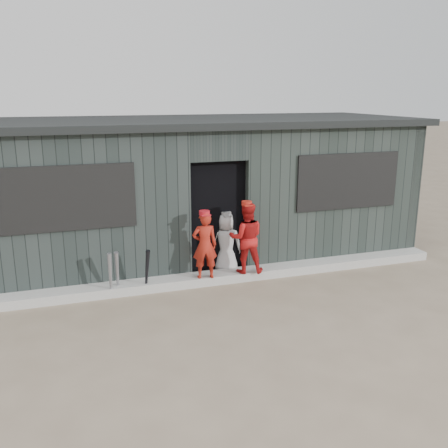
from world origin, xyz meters
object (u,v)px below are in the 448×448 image
object	(u,v)px
bat_right	(147,271)
player_grey_back	(226,244)
bat_left	(117,273)
bat_mid	(110,276)
player_red_right	(246,238)
dugout	(197,188)
player_red_left	(205,245)

from	to	relation	value
bat_right	player_grey_back	size ratio (longest dim) A/B	0.68
bat_left	bat_mid	xyz separation A→B (m)	(-0.11, -0.08, -0.00)
player_red_right	player_grey_back	size ratio (longest dim) A/B	1.09
bat_right	player_red_right	distance (m)	1.73
player_red_right	bat_right	bearing A→B (deg)	17.07
player_grey_back	dugout	bearing A→B (deg)	-73.79
player_red_left	player_grey_back	distance (m)	0.69
bat_mid	player_red_left	world-z (taller)	player_red_left
player_red_right	dugout	bearing A→B (deg)	-62.98
bat_left	player_red_right	bearing A→B (deg)	0.17
player_red_left	bat_left	bearing A→B (deg)	6.21
player_red_right	bat_left	bearing A→B (deg)	15.31
player_red_left	player_red_right	distance (m)	0.74
bat_mid	bat_right	world-z (taller)	bat_mid
bat_left	dugout	size ratio (longest dim) A/B	0.09
bat_left	player_grey_back	size ratio (longest dim) A/B	0.70
player_red_left	player_grey_back	xyz separation A→B (m)	(0.51, 0.44, -0.15)
bat_mid	player_grey_back	xyz separation A→B (m)	(2.03, 0.48, 0.17)
bat_mid	bat_right	distance (m)	0.57
bat_left	bat_right	size ratio (longest dim) A/B	1.03
bat_left	bat_right	distance (m)	0.45
bat_right	player_red_right	bearing A→B (deg)	1.94
bat_right	player_red_left	bearing A→B (deg)	0.57
dugout	player_red_left	bearing A→B (deg)	-101.32
player_grey_back	bat_right	bearing A→B (deg)	27.12
bat_mid	dugout	distance (m)	2.79
bat_right	bat_mid	bearing A→B (deg)	-177.04
bat_left	bat_mid	distance (m)	0.14
player_red_left	dugout	world-z (taller)	dugout
bat_mid	bat_right	bearing A→B (deg)	2.96
bat_right	player_red_left	size ratio (longest dim) A/B	0.67
bat_mid	player_grey_back	size ratio (longest dim) A/B	0.68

